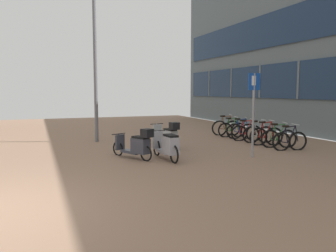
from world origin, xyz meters
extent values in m
cube|color=#8F6D55|center=(4.80, 0.00, -0.03)|extent=(14.40, 40.00, 0.05)
cube|color=slate|center=(12.15, 6.27, 2.49)|extent=(0.10, 0.12, 1.71)
cube|color=slate|center=(12.15, 9.11, 2.49)|extent=(0.10, 0.12, 1.71)
cube|color=slate|center=(12.15, 11.96, 2.49)|extent=(0.10, 0.12, 1.71)
cube|color=slate|center=(12.15, 14.80, 2.49)|extent=(0.10, 0.12, 1.71)
torus|color=black|center=(8.66, 3.08, 0.30)|extent=(0.67, 0.19, 0.67)
torus|color=black|center=(9.25, 2.96, 0.30)|extent=(0.67, 0.19, 0.67)
cylinder|color=black|center=(9.01, 3.01, 0.54)|extent=(0.30, 0.09, 0.59)
cylinder|color=black|center=(8.84, 3.04, 0.52)|extent=(0.14, 0.06, 0.53)
cylinder|color=black|center=(8.97, 3.02, 0.80)|extent=(0.36, 0.10, 0.08)
cylinder|color=black|center=(8.77, 3.05, 0.28)|extent=(0.23, 0.07, 0.07)
cylinder|color=black|center=(8.73, 3.06, 0.54)|extent=(0.16, 0.05, 0.49)
cylinder|color=black|center=(9.20, 2.97, 0.56)|extent=(0.14, 0.06, 0.53)
cube|color=black|center=(8.79, 3.05, 0.82)|extent=(0.23, 0.13, 0.06)
cylinder|color=#ADADB2|center=(9.14, 2.98, 0.88)|extent=(0.12, 0.48, 0.02)
torus|color=black|center=(8.71, 3.73, 0.30)|extent=(0.66, 0.29, 0.67)
torus|color=black|center=(9.29, 3.52, 0.30)|extent=(0.66, 0.29, 0.67)
cylinder|color=#2D6932|center=(9.06, 3.61, 0.55)|extent=(0.30, 0.14, 0.59)
cylinder|color=#2D6932|center=(8.88, 3.67, 0.52)|extent=(0.14, 0.08, 0.54)
cylinder|color=#2D6932|center=(9.01, 3.62, 0.81)|extent=(0.36, 0.16, 0.08)
cylinder|color=#2D6932|center=(8.82, 3.69, 0.28)|extent=(0.24, 0.11, 0.07)
cylinder|color=#2D6932|center=(8.77, 3.71, 0.55)|extent=(0.16, 0.08, 0.49)
cylinder|color=#2D6932|center=(9.24, 3.54, 0.57)|extent=(0.14, 0.08, 0.54)
cube|color=black|center=(8.84, 3.68, 0.83)|extent=(0.24, 0.16, 0.06)
cylinder|color=#ADADB2|center=(9.18, 3.56, 0.89)|extent=(0.18, 0.46, 0.02)
torus|color=black|center=(8.63, 4.31, 0.31)|extent=(0.69, 0.24, 0.70)
torus|color=black|center=(9.21, 4.16, 0.31)|extent=(0.69, 0.24, 0.70)
cylinder|color=maroon|center=(8.98, 4.22, 0.57)|extent=(0.30, 0.11, 0.61)
cylinder|color=maroon|center=(8.81, 4.26, 0.54)|extent=(0.14, 0.07, 0.56)
cylinder|color=maroon|center=(8.93, 4.23, 0.84)|extent=(0.36, 0.13, 0.08)
cylinder|color=maroon|center=(8.74, 4.28, 0.29)|extent=(0.23, 0.09, 0.08)
cylinder|color=maroon|center=(8.70, 4.29, 0.57)|extent=(0.16, 0.06, 0.51)
cylinder|color=maroon|center=(9.16, 4.17, 0.59)|extent=(0.14, 0.06, 0.56)
cube|color=black|center=(8.76, 4.27, 0.86)|extent=(0.24, 0.14, 0.06)
cylinder|color=#ADADB2|center=(9.11, 4.19, 0.91)|extent=(0.14, 0.47, 0.02)
torus|color=black|center=(8.73, 4.92, 0.31)|extent=(0.67, 0.24, 0.68)
torus|color=black|center=(9.30, 4.76, 0.31)|extent=(0.67, 0.24, 0.68)
cylinder|color=#AEB6B3|center=(9.07, 4.82, 0.55)|extent=(0.29, 0.11, 0.60)
cylinder|color=#AEB6B3|center=(8.90, 4.87, 0.53)|extent=(0.13, 0.07, 0.54)
cylinder|color=#AEB6B3|center=(9.03, 4.84, 0.82)|extent=(0.35, 0.13, 0.08)
cylinder|color=#AEB6B3|center=(8.84, 4.89, 0.28)|extent=(0.23, 0.09, 0.07)
cylinder|color=#AEB6B3|center=(8.80, 4.90, 0.55)|extent=(0.15, 0.06, 0.50)
cylinder|color=#AEB6B3|center=(9.25, 4.78, 0.57)|extent=(0.14, 0.07, 0.54)
cube|color=black|center=(8.86, 4.88, 0.83)|extent=(0.24, 0.14, 0.06)
cylinder|color=#ADADB2|center=(9.20, 4.79, 0.89)|extent=(0.15, 0.47, 0.02)
torus|color=black|center=(8.61, 5.56, 0.30)|extent=(0.64, 0.30, 0.67)
torus|color=black|center=(9.17, 5.34, 0.30)|extent=(0.64, 0.30, 0.67)
cylinder|color=maroon|center=(8.95, 5.42, 0.54)|extent=(0.29, 0.14, 0.59)
cylinder|color=maroon|center=(8.78, 5.49, 0.52)|extent=(0.14, 0.08, 0.53)
cylinder|color=maroon|center=(8.90, 5.44, 0.80)|extent=(0.35, 0.17, 0.08)
cylinder|color=maroon|center=(8.72, 5.51, 0.28)|extent=(0.23, 0.11, 0.07)
cylinder|color=maroon|center=(8.67, 5.53, 0.54)|extent=(0.15, 0.08, 0.49)
cylinder|color=maroon|center=(9.12, 5.36, 0.56)|extent=(0.14, 0.08, 0.53)
cube|color=black|center=(8.73, 5.51, 0.82)|extent=(0.24, 0.16, 0.06)
cylinder|color=#ADADB2|center=(9.07, 5.38, 0.88)|extent=(0.20, 0.46, 0.02)
torus|color=black|center=(8.77, 6.17, 0.30)|extent=(0.65, 0.33, 0.68)
torus|color=black|center=(9.30, 5.94, 0.30)|extent=(0.65, 0.33, 0.68)
cylinder|color=navy|center=(9.09, 6.03, 0.55)|extent=(0.28, 0.15, 0.59)
cylinder|color=navy|center=(8.93, 6.10, 0.52)|extent=(0.13, 0.08, 0.54)
cylinder|color=navy|center=(9.04, 6.05, 0.81)|extent=(0.34, 0.18, 0.08)
cylinder|color=navy|center=(8.87, 6.13, 0.28)|extent=(0.22, 0.12, 0.07)
cylinder|color=navy|center=(8.83, 6.14, 0.55)|extent=(0.15, 0.08, 0.49)
cylinder|color=navy|center=(9.25, 5.96, 0.57)|extent=(0.14, 0.08, 0.54)
cube|color=black|center=(8.88, 6.12, 0.83)|extent=(0.24, 0.17, 0.06)
cylinder|color=#ADADB2|center=(9.20, 5.98, 0.89)|extent=(0.22, 0.45, 0.02)
torus|color=black|center=(8.66, 6.72, 0.30)|extent=(0.67, 0.20, 0.67)
torus|color=black|center=(9.24, 6.60, 0.30)|extent=(0.67, 0.20, 0.67)
cylinder|color=#2E6A2E|center=(9.01, 6.65, 0.54)|extent=(0.29, 0.10, 0.59)
cylinder|color=#2E6A2E|center=(8.84, 6.68, 0.52)|extent=(0.13, 0.06, 0.53)
cylinder|color=#2E6A2E|center=(8.96, 6.66, 0.80)|extent=(0.36, 0.11, 0.08)
cylinder|color=#2E6A2E|center=(8.77, 6.70, 0.28)|extent=(0.23, 0.08, 0.07)
cylinder|color=#2E6A2E|center=(8.73, 6.71, 0.54)|extent=(0.16, 0.06, 0.49)
cylinder|color=#2E6A2E|center=(9.19, 6.61, 0.56)|extent=(0.14, 0.06, 0.53)
cube|color=black|center=(8.79, 6.69, 0.82)|extent=(0.23, 0.13, 0.06)
cylinder|color=#ADADB2|center=(9.13, 6.62, 0.88)|extent=(0.12, 0.47, 0.02)
torus|color=black|center=(8.73, 7.36, 0.32)|extent=(0.70, 0.27, 0.71)
torus|color=black|center=(9.32, 7.18, 0.32)|extent=(0.70, 0.27, 0.71)
cylinder|color=brown|center=(9.08, 7.25, 0.58)|extent=(0.30, 0.12, 0.62)
cylinder|color=brown|center=(8.91, 7.30, 0.55)|extent=(0.14, 0.07, 0.57)
cylinder|color=brown|center=(9.03, 7.26, 0.86)|extent=(0.37, 0.14, 0.08)
cylinder|color=brown|center=(8.84, 7.32, 0.30)|extent=(0.24, 0.10, 0.08)
cylinder|color=brown|center=(8.79, 7.34, 0.58)|extent=(0.16, 0.07, 0.52)
cylinder|color=brown|center=(9.26, 7.19, 0.60)|extent=(0.14, 0.07, 0.57)
cube|color=black|center=(8.86, 7.32, 0.87)|extent=(0.24, 0.15, 0.06)
cylinder|color=#ADADB2|center=(9.21, 7.21, 0.93)|extent=(0.16, 0.47, 0.02)
torus|color=black|center=(5.36, 4.54, 0.25)|extent=(0.14, 0.55, 0.54)
torus|color=black|center=(5.16, 5.78, 0.25)|extent=(0.14, 0.55, 0.54)
cube|color=#A9AFB2|center=(5.26, 5.16, 0.22)|extent=(0.39, 0.74, 0.08)
cube|color=#A9AFB2|center=(5.32, 4.76, 0.43)|extent=(0.38, 0.59, 0.42)
cube|color=black|center=(5.32, 4.76, 0.67)|extent=(0.34, 0.54, 0.06)
cylinder|color=#A9AFB2|center=(5.16, 5.76, 0.52)|extent=(0.09, 0.13, 0.55)
cube|color=#A9AFB2|center=(5.18, 5.68, 0.49)|extent=(0.33, 0.13, 0.54)
cylinder|color=black|center=(5.17, 5.73, 0.79)|extent=(0.52, 0.11, 0.03)
cube|color=black|center=(5.37, 4.49, 0.82)|extent=(0.32, 0.32, 0.24)
torus|color=black|center=(4.56, 2.53, 0.24)|extent=(0.08, 0.54, 0.53)
torus|color=black|center=(4.50, 3.82, 0.24)|extent=(0.08, 0.54, 0.53)
cube|color=#A8A7B1|center=(4.53, 3.18, 0.22)|extent=(0.32, 0.74, 0.08)
cube|color=#A8A7B1|center=(4.55, 2.76, 0.46)|extent=(0.33, 0.58, 0.49)
cube|color=black|center=(4.55, 2.76, 0.74)|extent=(0.29, 0.53, 0.06)
cylinder|color=#A8A7B1|center=(4.50, 3.79, 0.50)|extent=(0.08, 0.12, 0.54)
cube|color=#A8A7B1|center=(4.50, 3.72, 0.48)|extent=(0.32, 0.10, 0.53)
cylinder|color=black|center=(4.50, 3.77, 0.77)|extent=(0.52, 0.06, 0.03)
torus|color=black|center=(3.92, 3.09, 0.21)|extent=(0.25, 0.44, 0.47)
torus|color=black|center=(3.36, 4.21, 0.21)|extent=(0.25, 0.44, 0.47)
cube|color=#363843|center=(3.64, 3.65, 0.19)|extent=(0.56, 0.75, 0.08)
cube|color=#363843|center=(3.82, 3.30, 0.41)|extent=(0.52, 0.63, 0.44)
cube|color=black|center=(3.82, 3.30, 0.66)|extent=(0.46, 0.56, 0.06)
cylinder|color=#363843|center=(3.37, 4.19, 0.44)|extent=(0.12, 0.14, 0.47)
cube|color=#363843|center=(3.41, 4.12, 0.42)|extent=(0.32, 0.22, 0.47)
cylinder|color=black|center=(3.39, 4.17, 0.68)|extent=(0.48, 0.26, 0.03)
cube|color=black|center=(3.95, 3.05, 0.81)|extent=(0.38, 0.38, 0.24)
cylinder|color=gray|center=(7.09, 2.47, 1.26)|extent=(0.07, 0.07, 2.52)
cube|color=#1747A9|center=(7.09, 2.46, 2.27)|extent=(0.40, 0.02, 0.50)
cube|color=white|center=(7.06, 2.45, 2.30)|extent=(0.14, 0.01, 0.28)
cylinder|color=slate|center=(3.23, 7.38, 3.04)|extent=(0.14, 0.14, 6.09)
camera|label=1|loc=(1.07, -6.10, 1.98)|focal=36.46mm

